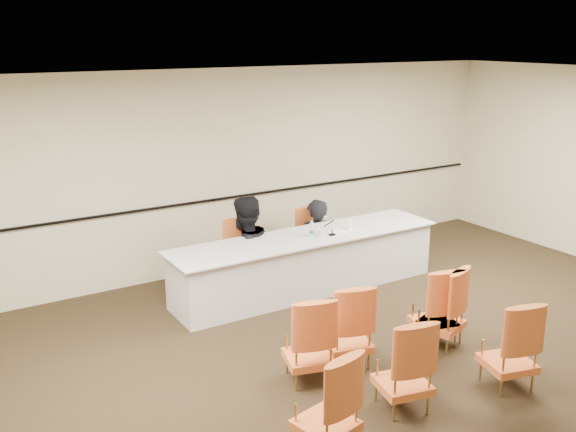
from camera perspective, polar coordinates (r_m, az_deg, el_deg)
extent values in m
plane|color=black|center=(6.96, 10.02, -14.17)|extent=(10.00, 10.00, 0.00)
plane|color=silver|center=(6.06, 11.39, 11.23)|extent=(10.00, 10.00, 0.00)
cube|color=beige|center=(9.57, -5.63, 3.99)|extent=(10.00, 0.04, 3.00)
cube|color=black|center=(9.63, -5.46, 1.62)|extent=(9.80, 0.04, 0.03)
imported|color=black|center=(9.69, 2.43, -3.25)|extent=(0.68, 0.53, 1.66)
imported|color=black|center=(9.08, -3.87, -3.93)|extent=(1.05, 0.91, 1.84)
cube|color=white|center=(9.03, 4.74, -1.34)|extent=(0.36, 0.31, 0.00)
cylinder|color=silver|center=(8.76, 2.99, -1.53)|extent=(0.08, 0.08, 0.10)
cylinder|color=white|center=(9.10, 5.48, -0.83)|extent=(0.08, 0.08, 0.12)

